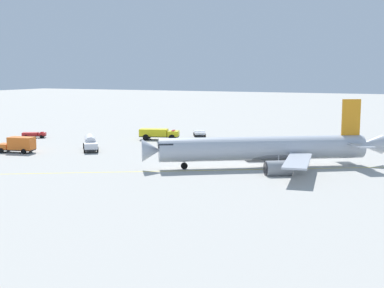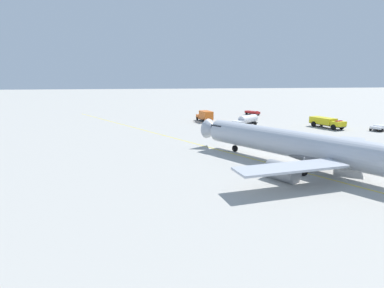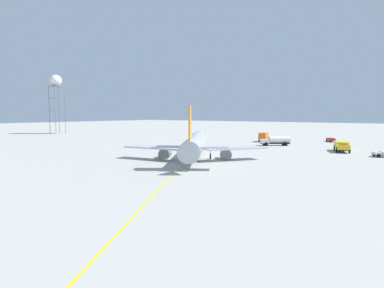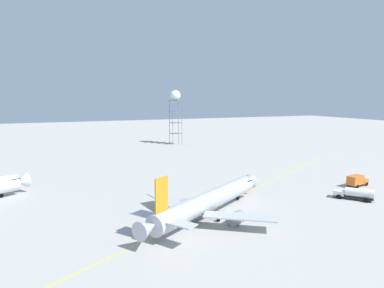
{
  "view_description": "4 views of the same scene",
  "coord_description": "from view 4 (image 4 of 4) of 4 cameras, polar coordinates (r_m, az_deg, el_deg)",
  "views": [
    {
      "loc": [
        81.58,
        25.89,
        15.7
      ],
      "look_at": [
        16.12,
        -3.84,
        5.51
      ],
      "focal_mm": 47.95,
      "sensor_mm": 36.0,
      "label": 1
    },
    {
      "loc": [
        23.07,
        40.58,
        12.64
      ],
      "look_at": [
        16.12,
        -3.84,
        2.74
      ],
      "focal_mm": 28.55,
      "sensor_mm": 36.0,
      "label": 2
    },
    {
      "loc": [
        -40.68,
        60.39,
        9.79
      ],
      "look_at": [
        1.82,
        2.06,
        3.02
      ],
      "focal_mm": 30.64,
      "sensor_mm": 36.0,
      "label": 3
    },
    {
      "loc": [
        -59.39,
        31.68,
        24.34
      ],
      "look_at": [
        42.27,
        -11.87,
        9.04
      ],
      "focal_mm": 31.45,
      "sensor_mm": 36.0,
      "label": 4
    }
  ],
  "objects": [
    {
      "name": "airliner_main",
      "position": [
        70.1,
        2.67,
        -9.89
      ],
      "size": [
        26.9,
        36.18,
        11.38
      ],
      "rotation": [
        0.0,
        0.0,
        5.27
      ],
      "color": "#B2B7C1",
      "rests_on": "ground_plane"
    },
    {
      "name": "ground_plane",
      "position": [
        71.58,
        4.7,
        -12.03
      ],
      "size": [
        600.0,
        600.0,
        0.0
      ],
      "primitive_type": "plane",
      "color": "#ADAAA3"
    },
    {
      "name": "fuel_tanker_truck",
      "position": [
        90.29,
        25.91,
        -7.54
      ],
      "size": [
        8.44,
        7.23,
        2.87
      ],
      "rotation": [
        0.0,
        0.0,
        0.65
      ],
      "color": "#232326",
      "rests_on": "ground_plane"
    },
    {
      "name": "catering_truck_truck",
      "position": [
        103.62,
        26.15,
        -5.59
      ],
      "size": [
        3.96,
        7.6,
        3.1
      ],
      "rotation": [
        0.0,
        0.0,
        4.92
      ],
      "color": "#232326",
      "rests_on": "ground_plane"
    },
    {
      "name": "radar_tower",
      "position": [
        176.09,
        -2.82,
        7.72
      ],
      "size": [
        5.87,
        5.87,
        28.16
      ],
      "color": "slate",
      "rests_on": "ground_plane"
    },
    {
      "name": "taxiway_centreline",
      "position": [
        70.83,
        0.63,
        -12.22
      ],
      "size": [
        87.16,
        151.87,
        0.01
      ],
      "rotation": [
        0.0,
        0.0,
        5.23
      ],
      "color": "yellow",
      "rests_on": "ground_plane"
    }
  ]
}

